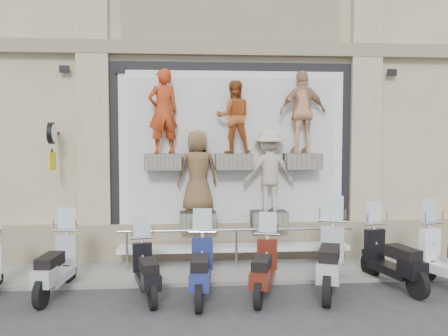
{
  "coord_description": "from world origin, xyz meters",
  "views": [
    {
      "loc": [
        -1.11,
        -8.41,
        2.91
      ],
      "look_at": [
        -0.27,
        1.9,
        2.23
      ],
      "focal_mm": 40.0,
      "sensor_mm": 36.0,
      "label": 1
    }
  ],
  "objects_px": {
    "clock_sign_bracket": "(52,140)",
    "scooter_h": "(393,247)",
    "scooter_d": "(146,260)",
    "scooter_c": "(56,254)",
    "scooter_f": "(264,257)",
    "scooter_e": "(201,256)",
    "scooter_g": "(330,247)",
    "guard_rail": "(236,250)"
  },
  "relations": [
    {
      "from": "guard_rail",
      "to": "scooter_f",
      "type": "relative_size",
      "value": 2.83
    },
    {
      "from": "clock_sign_bracket",
      "to": "scooter_h",
      "type": "distance_m",
      "value": 7.28
    },
    {
      "from": "guard_rail",
      "to": "clock_sign_bracket",
      "type": "bearing_deg",
      "value": 173.16
    },
    {
      "from": "scooter_f",
      "to": "scooter_h",
      "type": "relative_size",
      "value": 0.92
    },
    {
      "from": "clock_sign_bracket",
      "to": "scooter_h",
      "type": "xyz_separation_m",
      "value": [
        6.75,
        -1.82,
        -2.01
      ]
    },
    {
      "from": "guard_rail",
      "to": "scooter_g",
      "type": "xyz_separation_m",
      "value": [
        1.57,
        -1.57,
        0.4
      ]
    },
    {
      "from": "clock_sign_bracket",
      "to": "scooter_d",
      "type": "relative_size",
      "value": 0.6
    },
    {
      "from": "scooter_c",
      "to": "scooter_e",
      "type": "bearing_deg",
      "value": -1.89
    },
    {
      "from": "clock_sign_bracket",
      "to": "scooter_c",
      "type": "bearing_deg",
      "value": -75.0
    },
    {
      "from": "scooter_e",
      "to": "scooter_f",
      "type": "bearing_deg",
      "value": 6.1
    },
    {
      "from": "scooter_g",
      "to": "scooter_h",
      "type": "height_order",
      "value": "scooter_g"
    },
    {
      "from": "scooter_e",
      "to": "scooter_h",
      "type": "distance_m",
      "value": 3.68
    },
    {
      "from": "scooter_c",
      "to": "scooter_f",
      "type": "bearing_deg",
      "value": 1.13
    },
    {
      "from": "clock_sign_bracket",
      "to": "scooter_c",
      "type": "xyz_separation_m",
      "value": [
        0.48,
        -1.78,
        -2.04
      ]
    },
    {
      "from": "scooter_c",
      "to": "scooter_g",
      "type": "relative_size",
      "value": 0.88
    },
    {
      "from": "clock_sign_bracket",
      "to": "scooter_c",
      "type": "height_order",
      "value": "clock_sign_bracket"
    },
    {
      "from": "guard_rail",
      "to": "clock_sign_bracket",
      "type": "height_order",
      "value": "clock_sign_bracket"
    },
    {
      "from": "scooter_g",
      "to": "scooter_e",
      "type": "bearing_deg",
      "value": -156.43
    },
    {
      "from": "guard_rail",
      "to": "scooter_c",
      "type": "bearing_deg",
      "value": -158.97
    },
    {
      "from": "guard_rail",
      "to": "clock_sign_bracket",
      "type": "distance_m",
      "value": 4.57
    },
    {
      "from": "clock_sign_bracket",
      "to": "scooter_e",
      "type": "distance_m",
      "value": 4.3
    },
    {
      "from": "scooter_f",
      "to": "scooter_e",
      "type": "bearing_deg",
      "value": -162.19
    },
    {
      "from": "clock_sign_bracket",
      "to": "scooter_h",
      "type": "height_order",
      "value": "clock_sign_bracket"
    },
    {
      "from": "clock_sign_bracket",
      "to": "scooter_e",
      "type": "bearing_deg",
      "value": -35.29
    },
    {
      "from": "scooter_g",
      "to": "scooter_h",
      "type": "distance_m",
      "value": 1.31
    },
    {
      "from": "clock_sign_bracket",
      "to": "scooter_e",
      "type": "relative_size",
      "value": 0.54
    },
    {
      "from": "scooter_h",
      "to": "guard_rail",
      "type": "bearing_deg",
      "value": 141.05
    },
    {
      "from": "guard_rail",
      "to": "scooter_g",
      "type": "distance_m",
      "value": 2.26
    },
    {
      "from": "scooter_d",
      "to": "scooter_c",
      "type": "bearing_deg",
      "value": 157.58
    },
    {
      "from": "clock_sign_bracket",
      "to": "scooter_g",
      "type": "bearing_deg",
      "value": -20.47
    },
    {
      "from": "scooter_d",
      "to": "scooter_h",
      "type": "relative_size",
      "value": 0.87
    },
    {
      "from": "clock_sign_bracket",
      "to": "scooter_g",
      "type": "height_order",
      "value": "clock_sign_bracket"
    },
    {
      "from": "clock_sign_bracket",
      "to": "scooter_f",
      "type": "xyz_separation_m",
      "value": [
        4.21,
        -2.16,
        -2.07
      ]
    },
    {
      "from": "clock_sign_bracket",
      "to": "scooter_g",
      "type": "distance_m",
      "value": 6.15
    },
    {
      "from": "scooter_e",
      "to": "scooter_f",
      "type": "relative_size",
      "value": 1.05
    },
    {
      "from": "scooter_f",
      "to": "scooter_g",
      "type": "relative_size",
      "value": 0.84
    },
    {
      "from": "guard_rail",
      "to": "scooter_c",
      "type": "xyz_separation_m",
      "value": [
        -3.42,
        -1.32,
        0.3
      ]
    },
    {
      "from": "scooter_c",
      "to": "scooter_h",
      "type": "xyz_separation_m",
      "value": [
        6.28,
        -0.03,
        0.03
      ]
    },
    {
      "from": "scooter_h",
      "to": "scooter_c",
      "type": "bearing_deg",
      "value": 166.05
    },
    {
      "from": "scooter_d",
      "to": "scooter_g",
      "type": "xyz_separation_m",
      "value": [
        3.35,
        0.01,
        0.17
      ]
    },
    {
      "from": "scooter_d",
      "to": "scooter_g",
      "type": "distance_m",
      "value": 3.35
    },
    {
      "from": "scooter_h",
      "to": "scooter_e",
      "type": "bearing_deg",
      "value": 172.1
    }
  ]
}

